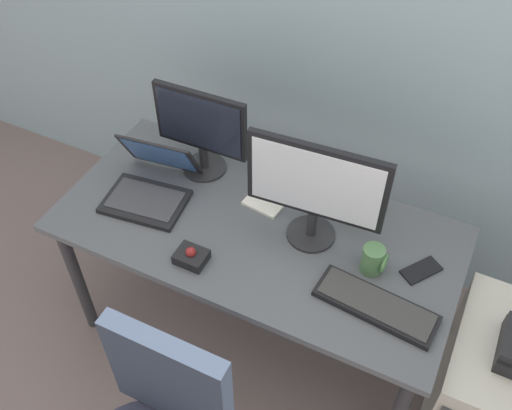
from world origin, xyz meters
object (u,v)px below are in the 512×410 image
object	(u,v)px
monitor_side	(201,128)
laptop	(151,184)
monitor_main	(315,188)
trackball_mouse	(191,256)
coffee_mug	(373,260)
cell_phone	(421,270)
file_cabinet	(495,397)
paper_notepad	(271,195)
keyboard	(376,305)
banana	(367,212)

from	to	relation	value
monitor_side	laptop	distance (m)	0.29
monitor_main	trackball_mouse	distance (m)	0.50
coffee_mug	cell_phone	world-z (taller)	coffee_mug
monitor_main	file_cabinet	bearing A→B (deg)	-7.08
monitor_side	cell_phone	distance (m)	0.97
file_cabinet	laptop	distance (m)	1.51
paper_notepad	monitor_side	bearing A→B (deg)	176.10
keyboard	trackball_mouse	distance (m)	0.66
monitor_main	banana	world-z (taller)	monitor_main
laptop	trackball_mouse	distance (m)	0.38
paper_notepad	banana	distance (m)	0.38
trackball_mouse	paper_notepad	world-z (taller)	trackball_mouse
file_cabinet	monitor_side	bearing A→B (deg)	169.64
file_cabinet	trackball_mouse	bearing A→B (deg)	-170.21
keyboard	coffee_mug	distance (m)	0.16
file_cabinet	monitor_side	xyz separation A→B (m)	(-1.33, 0.24, 0.60)
file_cabinet	monitor_main	xyz separation A→B (m)	(-0.80, 0.10, 0.64)
keyboard	banana	xyz separation A→B (m)	(-0.16, 0.39, 0.01)
monitor_side	banana	world-z (taller)	monitor_side
file_cabinet	coffee_mug	distance (m)	0.71
keyboard	banana	size ratio (longest dim) A/B	2.22
monitor_main	keyboard	world-z (taller)	monitor_main
monitor_side	file_cabinet	bearing A→B (deg)	-10.36
file_cabinet	keyboard	distance (m)	0.64
file_cabinet	trackball_mouse	size ratio (longest dim) A/B	5.80
keyboard	coffee_mug	world-z (taller)	coffee_mug
laptop	banana	world-z (taller)	laptop
keyboard	banana	distance (m)	0.42
keyboard	coffee_mug	bearing A→B (deg)	113.47
coffee_mug	laptop	bearing A→B (deg)	-178.73
monitor_main	coffee_mug	xyz separation A→B (m)	(0.25, -0.05, -0.19)
monitor_main	keyboard	xyz separation A→B (m)	(0.31, -0.20, -0.23)
keyboard	coffee_mug	size ratio (longest dim) A/B	3.87
monitor_main	trackball_mouse	world-z (taller)	monitor_main
file_cabinet	cell_phone	xyz separation A→B (m)	(-0.39, 0.12, 0.40)
keyboard	cell_phone	world-z (taller)	keyboard
coffee_mug	banana	bearing A→B (deg)	112.24
laptop	cell_phone	distance (m)	1.06
paper_notepad	cell_phone	xyz separation A→B (m)	(0.63, -0.11, -0.00)
paper_notepad	cell_phone	world-z (taller)	paper_notepad
file_cabinet	laptop	world-z (taller)	laptop
cell_phone	monitor_main	bearing A→B (deg)	-142.27
laptop	banana	bearing A→B (deg)	17.98
file_cabinet	monitor_side	distance (m)	1.48
file_cabinet	laptop	xyz separation A→B (m)	(-1.45, 0.03, 0.44)
keyboard	cell_phone	size ratio (longest dim) A/B	2.96
laptop	trackball_mouse	size ratio (longest dim) A/B	3.29
cell_phone	banana	distance (m)	0.31
cell_phone	trackball_mouse	bearing A→B (deg)	-121.92
trackball_mouse	monitor_side	bearing A→B (deg)	114.39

